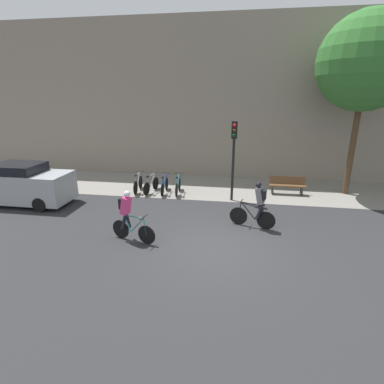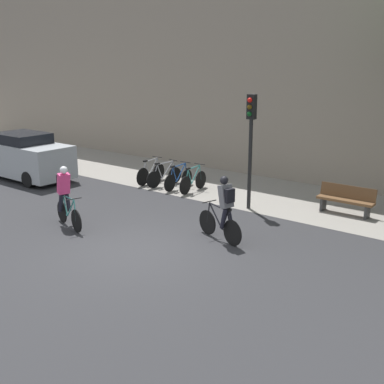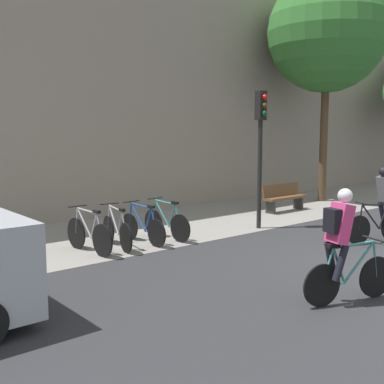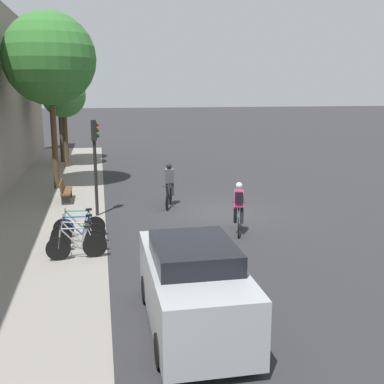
{
  "view_description": "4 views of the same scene",
  "coord_description": "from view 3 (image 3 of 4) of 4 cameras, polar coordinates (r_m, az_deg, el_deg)",
  "views": [
    {
      "loc": [
        0.63,
        -8.68,
        4.74
      ],
      "look_at": [
        -1.08,
        1.97,
        1.23
      ],
      "focal_mm": 28.0,
      "sensor_mm": 36.0,
      "label": 1
    },
    {
      "loc": [
        8.01,
        -8.15,
        4.64
      ],
      "look_at": [
        -0.41,
        2.78,
        0.86
      ],
      "focal_mm": 45.0,
      "sensor_mm": 36.0,
      "label": 2
    },
    {
      "loc": [
        -9.22,
        -3.83,
        2.62
      ],
      "look_at": [
        -2.92,
        3.69,
        1.36
      ],
      "focal_mm": 45.0,
      "sensor_mm": 36.0,
      "label": 3
    },
    {
      "loc": [
        -17.91,
        4.57,
        4.83
      ],
      "look_at": [
        -2.28,
        1.58,
        1.36
      ],
      "focal_mm": 45.0,
      "sensor_mm": 36.0,
      "label": 4
    }
  ],
  "objects": [
    {
      "name": "kerb_strip",
      "position": [
        14.28,
        1.09,
        -3.27
      ],
      "size": [
        44.0,
        4.5,
        0.01
      ],
      "primitive_type": "cube",
      "color": "gray",
      "rests_on": "ground"
    },
    {
      "name": "building_facade",
      "position": [
        16.15,
        -4.99,
        13.76
      ],
      "size": [
        44.0,
        0.6,
        8.9
      ],
      "primitive_type": "cube",
      "color": "gray",
      "rests_on": "ground"
    },
    {
      "name": "cyclist_pink",
      "position": [
        7.6,
        17.38,
        -5.77
      ],
      "size": [
        1.66,
        0.62,
        1.77
      ],
      "color": "black",
      "rests_on": "ground"
    },
    {
      "name": "cyclist_grey",
      "position": [
        12.13,
        21.64,
        -1.16
      ],
      "size": [
        1.68,
        0.62,
        1.78
      ],
      "color": "black",
      "rests_on": "ground"
    },
    {
      "name": "parked_bike_0",
      "position": [
        10.6,
        -12.13,
        -4.9
      ],
      "size": [
        0.46,
        1.72,
        0.98
      ],
      "color": "black",
      "rests_on": "ground"
    },
    {
      "name": "parked_bike_1",
      "position": [
        10.93,
        -8.9,
        -4.54
      ],
      "size": [
        0.46,
        1.68,
        0.96
      ],
      "color": "black",
      "rests_on": "ground"
    },
    {
      "name": "parked_bike_2",
      "position": [
        11.3,
        -5.87,
        -4.13
      ],
      "size": [
        0.46,
        1.7,
        0.95
      ],
      "color": "black",
      "rests_on": "ground"
    },
    {
      "name": "parked_bike_3",
      "position": [
        11.69,
        -3.05,
        -3.66
      ],
      "size": [
        0.46,
        1.68,
        0.97
      ],
      "color": "black",
      "rests_on": "ground"
    },
    {
      "name": "traffic_light_pole",
      "position": [
        12.89,
        8.14,
        6.81
      ],
      "size": [
        0.26,
        0.3,
        3.65
      ],
      "color": "black",
      "rests_on": "ground"
    },
    {
      "name": "bench",
      "position": [
        15.96,
        10.82,
        -0.57
      ],
      "size": [
        1.75,
        0.44,
        0.89
      ],
      "color": "brown",
      "rests_on": "ground"
    },
    {
      "name": "street_tree_0",
      "position": [
        18.85,
        15.74,
        17.71
      ],
      "size": [
        4.29,
        4.29,
        8.28
      ],
      "color": "#4C3823",
      "rests_on": "ground"
    }
  ]
}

